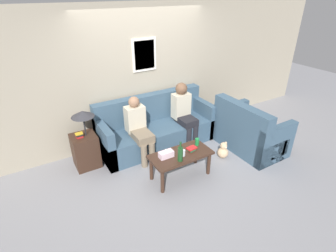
# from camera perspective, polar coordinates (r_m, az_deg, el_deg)

# --- Properties ---
(ground_plane) EXTENTS (16.00, 16.00, 0.00)m
(ground_plane) POSITION_cam_1_polar(r_m,az_deg,el_deg) (4.96, 0.26, -6.39)
(ground_plane) COLOR gray
(wall_back) EXTENTS (9.00, 0.08, 2.60)m
(wall_back) POSITION_cam_1_polar(r_m,az_deg,el_deg) (5.14, -5.20, 10.93)
(wall_back) COLOR #9E937F
(wall_back) RESTS_ON ground_plane
(couch_main) EXTENTS (2.26, 0.82, 0.97)m
(couch_main) POSITION_cam_1_polar(r_m,az_deg,el_deg) (5.16, -2.63, -0.59)
(couch_main) COLOR #385166
(couch_main) RESTS_ON ground_plane
(couch_side) EXTENTS (0.82, 1.28, 0.97)m
(couch_side) POSITION_cam_1_polar(r_m,az_deg,el_deg) (5.23, 17.18, -1.46)
(couch_side) COLOR #385166
(couch_side) RESTS_ON ground_plane
(coffee_table) EXTENTS (1.01, 0.48, 0.45)m
(coffee_table) POSITION_cam_1_polar(r_m,az_deg,el_deg) (4.25, 2.78, -6.85)
(coffee_table) COLOR #382319
(coffee_table) RESTS_ON ground_plane
(side_table_with_lamp) EXTENTS (0.44, 0.41, 1.04)m
(side_table_with_lamp) POSITION_cam_1_polar(r_m,az_deg,el_deg) (4.72, -17.58, -4.25)
(side_table_with_lamp) COLOR #382319
(side_table_with_lamp) RESTS_ON ground_plane
(wine_bottle) EXTENTS (0.08, 0.08, 0.33)m
(wine_bottle) POSITION_cam_1_polar(r_m,az_deg,el_deg) (3.98, 2.69, -6.05)
(wine_bottle) COLOR #19421E
(wine_bottle) RESTS_ON coffee_table
(drinking_glass) EXTENTS (0.07, 0.07, 0.10)m
(drinking_glass) POSITION_cam_1_polar(r_m,az_deg,el_deg) (4.14, 3.31, -5.85)
(drinking_glass) COLOR silver
(drinking_glass) RESTS_ON coffee_table
(book_stack) EXTENTS (0.17, 0.13, 0.05)m
(book_stack) POSITION_cam_1_polar(r_m,az_deg,el_deg) (4.29, 5.15, -4.94)
(book_stack) COLOR #237547
(book_stack) RESTS_ON coffee_table
(soda_can) EXTENTS (0.07, 0.07, 0.12)m
(soda_can) POSITION_cam_1_polar(r_m,az_deg,el_deg) (4.42, 6.35, -3.42)
(soda_can) COLOR #197A38
(soda_can) RESTS_ON coffee_table
(tissue_box) EXTENTS (0.23, 0.12, 0.15)m
(tissue_box) POSITION_cam_1_polar(r_m,az_deg,el_deg) (4.10, -0.41, -6.14)
(tissue_box) COLOR silver
(tissue_box) RESTS_ON coffee_table
(person_left) EXTENTS (0.34, 0.64, 1.13)m
(person_left) POSITION_cam_1_polar(r_m,az_deg,el_deg) (4.67, -6.43, -0.15)
(person_left) COLOR #756651
(person_left) RESTS_ON ground_plane
(person_right) EXTENTS (0.34, 0.58, 1.20)m
(person_right) POSITION_cam_1_polar(r_m,az_deg,el_deg) (5.13, 3.45, 3.33)
(person_right) COLOR black
(person_right) RESTS_ON ground_plane
(teddy_bear) EXTENTS (0.20, 0.20, 0.32)m
(teddy_bear) POSITION_cam_1_polar(r_m,az_deg,el_deg) (4.94, 11.90, -5.32)
(teddy_bear) COLOR tan
(teddy_bear) RESTS_ON ground_plane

